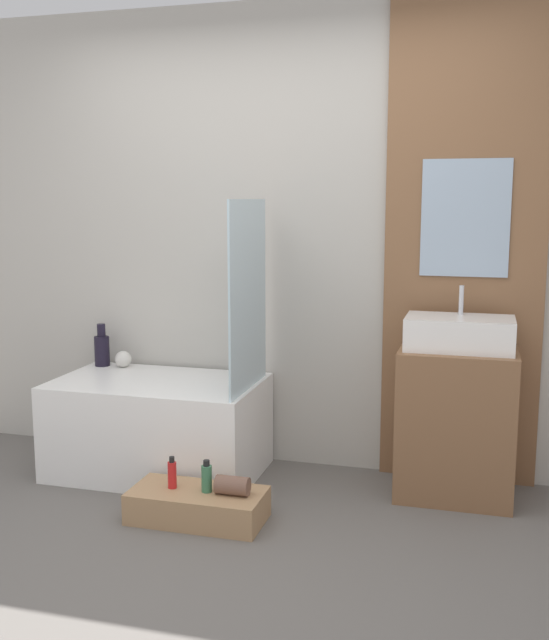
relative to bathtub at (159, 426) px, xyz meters
The scene contains 13 objects.
ground_plane 1.35m from the bathtub, 62.94° to the right, with size 12.00×12.00×0.00m, color #605B56.
wall_tiled_back 1.26m from the bathtub, 33.53° to the left, with size 4.20×0.06×2.60m, color #B7B2A8.
wall_wood_accent 1.96m from the bathtub, 12.15° to the left, with size 0.83×0.04×2.60m.
bathtub is the anchor object (origin of this frame).
glass_shower_screen 0.94m from the bathtub, ahead, with size 0.01×0.61×1.00m, color silver.
wooden_step_bench 0.73m from the bathtub, 50.76° to the right, with size 0.65×0.32×0.15m, color #A87F56.
vanity_cabinet 1.63m from the bathtub, ahead, with size 0.59×0.44×0.78m, color brown.
sink 1.73m from the bathtub, ahead, with size 0.54×0.32×0.32m.
vase_tall_dark 0.65m from the bathtub, 151.86° to the left, with size 0.09×0.09×0.26m.
vase_round_light 0.52m from the bathtub, 143.20° to the left, with size 0.10×0.10×0.10m, color silver.
bottle_soap_primary 0.63m from the bathtub, 59.86° to the right, with size 0.04×0.04×0.16m.
bottle_soap_secondary 0.74m from the bathtub, 47.85° to the right, with size 0.05×0.05×0.16m.
towel_roll 0.83m from the bathtub, 41.22° to the right, with size 0.09×0.09×0.16m, color brown.
Camera 1 is at (1.12, -2.55, 1.53)m, focal length 42.00 mm.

